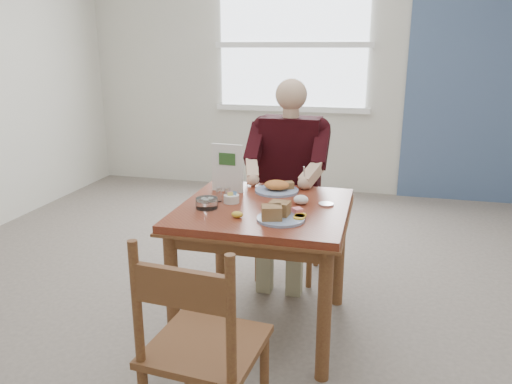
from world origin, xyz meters
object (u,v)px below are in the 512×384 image
(table, at_px, (264,225))
(chair_far, at_px, (290,208))
(far_plate, at_px, (278,187))
(chair_near, at_px, (201,350))
(near_plate, at_px, (279,214))
(diner, at_px, (289,166))

(table, relative_size, chair_far, 0.97)
(table, xyz_separation_m, far_plate, (0.01, 0.28, 0.14))
(far_plate, bearing_deg, chair_near, -91.26)
(near_plate, bearing_deg, chair_far, 97.16)
(chair_near, bearing_deg, table, 89.25)
(near_plate, height_order, far_plate, near_plate)
(table, relative_size, chair_near, 0.97)
(chair_far, height_order, far_plate, chair_far)
(chair_near, height_order, diner, diner)
(chair_far, bearing_deg, diner, -89.99)
(table, distance_m, near_plate, 0.28)
(table, distance_m, diner, 0.73)
(chair_far, xyz_separation_m, far_plate, (0.01, -0.52, 0.30))
(diner, bearing_deg, chair_near, -90.43)
(chair_far, xyz_separation_m, near_plate, (0.13, -1.00, 0.30))
(chair_near, bearing_deg, near_plate, 79.82)
(chair_near, bearing_deg, diner, 89.57)
(chair_near, distance_m, far_plate, 1.29)
(diner, relative_size, far_plate, 4.04)
(chair_far, height_order, diner, diner)
(chair_far, bearing_deg, near_plate, -82.84)
(chair_near, bearing_deg, chair_far, 89.59)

